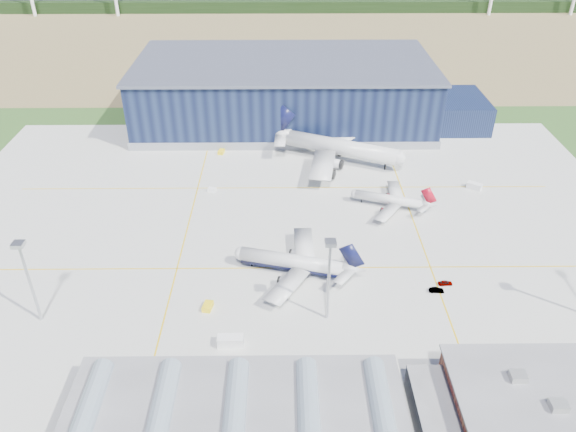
% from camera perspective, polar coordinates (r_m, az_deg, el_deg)
% --- Properties ---
extents(ground, '(600.00, 600.00, 0.00)m').
position_cam_1_polar(ground, '(163.43, -0.25, -3.17)').
color(ground, '#26491B').
rests_on(ground, ground).
extents(apron, '(220.00, 160.00, 0.08)m').
position_cam_1_polar(apron, '(171.66, -0.27, -1.22)').
color(apron, '#ADADA8').
rests_on(apron, ground).
extents(farmland, '(600.00, 220.00, 0.01)m').
position_cam_1_polar(farmland, '(365.57, -0.46, 17.29)').
color(farmland, olive).
rests_on(farmland, ground).
extents(treeline, '(600.00, 8.00, 8.00)m').
position_cam_1_polar(treeline, '(442.47, -0.50, 20.49)').
color(treeline, black).
rests_on(treeline, ground).
extents(hangar, '(145.00, 62.00, 26.10)m').
position_cam_1_polar(hangar, '(242.62, 0.29, 12.26)').
color(hangar, black).
rests_on(hangar, ground).
extents(ops_building, '(46.00, 23.00, 10.90)m').
position_cam_1_polar(ops_building, '(128.64, 26.43, -16.63)').
color(ops_building, maroon).
rests_on(ops_building, ground).
extents(glass_concourse, '(78.00, 23.00, 8.60)m').
position_cam_1_polar(glass_concourse, '(117.03, -3.41, -18.98)').
color(glass_concourse, black).
rests_on(glass_concourse, ground).
extents(light_mast_west, '(2.60, 2.60, 23.00)m').
position_cam_1_polar(light_mast_west, '(143.07, -25.08, -4.95)').
color(light_mast_west, '#ACAEB3').
rests_on(light_mast_west, ground).
extents(light_mast_center, '(2.60, 2.60, 23.00)m').
position_cam_1_polar(light_mast_center, '(130.57, 4.22, -5.27)').
color(light_mast_center, '#ACAEB3').
rests_on(light_mast_center, ground).
extents(airliner_navy, '(44.43, 43.87, 11.90)m').
position_cam_1_polar(airliner_navy, '(150.24, 0.39, -3.98)').
color(airliner_navy, silver).
rests_on(airliner_navy, ground).
extents(airliner_red, '(35.30, 34.92, 9.13)m').
position_cam_1_polar(airliner_red, '(182.63, 10.24, 2.12)').
color(airliner_red, silver).
rests_on(airliner_red, ground).
extents(airliner_widebody, '(71.72, 71.14, 17.75)m').
position_cam_1_polar(airliner_widebody, '(207.90, 5.47, 7.74)').
color(airliner_widebody, silver).
rests_on(airliner_widebody, ground).
extents(gse_tug_a, '(2.80, 3.86, 1.46)m').
position_cam_1_polar(gse_tug_a, '(143.52, -8.16, -9.09)').
color(gse_tug_a, yellow).
rests_on(gse_tug_a, ground).
extents(gse_van_a, '(6.10, 2.77, 2.64)m').
position_cam_1_polar(gse_van_a, '(133.22, -5.86, -12.52)').
color(gse_van_a, white).
rests_on(gse_van_a, ground).
extents(gse_cart_a, '(2.28, 3.22, 1.33)m').
position_cam_1_polar(gse_cart_a, '(157.49, -3.51, -4.50)').
color(gse_cart_a, white).
rests_on(gse_cart_a, ground).
extents(gse_van_b, '(5.31, 4.70, 2.25)m').
position_cam_1_polar(gse_van_b, '(202.10, 18.40, 2.91)').
color(gse_van_b, white).
rests_on(gse_van_b, ground).
extents(gse_tug_c, '(2.67, 3.63, 1.43)m').
position_cam_1_polar(gse_tug_c, '(217.90, -6.80, 6.49)').
color(gse_tug_c, yellow).
rests_on(gse_tug_c, ground).
extents(gse_cart_b, '(3.13, 2.49, 1.19)m').
position_cam_1_polar(gse_cart_b, '(192.42, -7.73, 2.67)').
color(gse_cart_b, white).
rests_on(gse_cart_b, ground).
extents(car_a, '(3.83, 1.70, 1.28)m').
position_cam_1_polar(car_a, '(155.03, 15.70, -6.56)').
color(car_a, '#99999E').
rests_on(car_a, ground).
extents(car_b, '(3.92, 1.55, 1.27)m').
position_cam_1_polar(car_b, '(152.05, 14.85, -7.29)').
color(car_b, '#99999E').
rests_on(car_b, ground).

